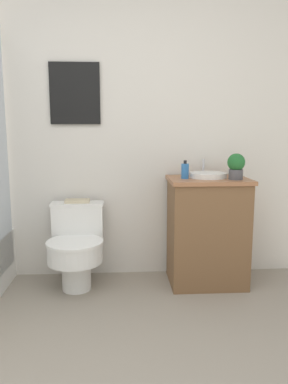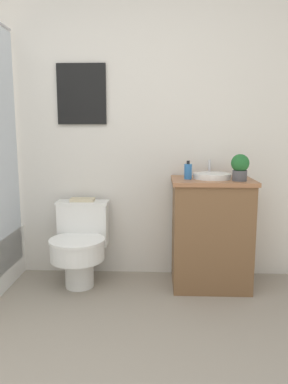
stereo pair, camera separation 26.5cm
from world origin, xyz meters
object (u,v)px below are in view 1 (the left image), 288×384
object	(u,v)px
toilet	(76,245)
potted_plant	(236,166)
book_on_tank	(77,201)
sink	(208,175)
soap_bottle	(185,171)

from	to	relation	value
toilet	potted_plant	bearing A→B (deg)	-3.70
potted_plant	book_on_tank	world-z (taller)	potted_plant
sink	book_on_tank	distance (m)	1.04
soap_bottle	potted_plant	world-z (taller)	potted_plant
toilet	soap_bottle	bearing A→B (deg)	0.20
sink	book_on_tank	xyz separation A→B (m)	(-1.02, 0.10, -0.21)
sink	potted_plant	size ratio (longest dim) A/B	1.66
toilet	book_on_tank	size ratio (longest dim) A/B	3.38
sink	soap_bottle	xyz separation A→B (m)	(-0.19, -0.04, 0.04)
toilet	potted_plant	xyz separation A→B (m)	(1.20, -0.08, 0.61)
potted_plant	book_on_tank	bearing A→B (deg)	169.62
sink	book_on_tank	bearing A→B (deg)	174.53
toilet	potted_plant	size ratio (longest dim) A/B	3.31
soap_bottle	book_on_tank	size ratio (longest dim) A/B	0.73
toilet	book_on_tank	bearing A→B (deg)	90.00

